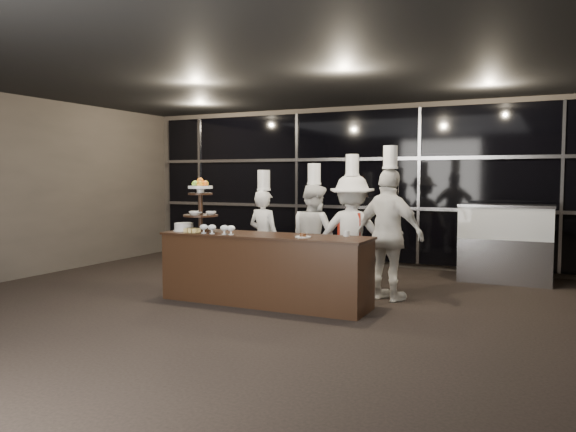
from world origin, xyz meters
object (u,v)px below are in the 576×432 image
at_px(chef_c, 352,233).
at_px(chef_d, 389,234).
at_px(layer_cake, 184,227).
at_px(chef_b, 314,236).
at_px(chef_a, 264,236).
at_px(buffet_counter, 265,269).
at_px(display_case, 506,239).
at_px(display_stand, 200,201).

relative_size(chef_c, chef_d, 0.96).
relative_size(layer_cake, chef_b, 0.16).
bearing_deg(chef_a, buffet_counter, -61.69).
bearing_deg(chef_c, chef_b, -172.64).
bearing_deg(chef_b, chef_c, 7.36).
bearing_deg(display_case, layer_cake, -142.87).
relative_size(buffet_counter, chef_a, 1.60).
relative_size(buffet_counter, layer_cake, 9.47).
distance_m(buffet_counter, chef_b, 1.19).
height_order(display_stand, chef_a, chef_a).
bearing_deg(chef_c, buffet_counter, -123.65).
bearing_deg(display_case, buffet_counter, -132.70).
bearing_deg(chef_b, chef_a, -172.07).
height_order(layer_cake, chef_d, chef_d).
distance_m(buffet_counter, display_stand, 1.33).
relative_size(buffet_counter, chef_b, 1.52).
bearing_deg(chef_b, display_stand, -137.73).
distance_m(layer_cake, display_case, 5.02).
height_order(display_case, chef_c, chef_c).
height_order(buffet_counter, chef_c, chef_c).
height_order(buffet_counter, layer_cake, layer_cake).
distance_m(display_case, chef_d, 2.47).
distance_m(buffet_counter, display_case, 4.05).
relative_size(display_stand, chef_b, 0.40).
distance_m(buffet_counter, chef_c, 1.49).
bearing_deg(display_case, chef_d, -122.28).
bearing_deg(layer_cake, chef_d, 19.41).
relative_size(layer_cake, display_case, 0.21).
bearing_deg(layer_cake, display_stand, 11.27).
bearing_deg(display_case, display_stand, -141.54).
distance_m(display_stand, chef_b, 1.75).
height_order(chef_b, chef_d, chef_d).
bearing_deg(chef_d, chef_a, 176.57).
height_order(buffet_counter, chef_b, chef_b).
bearing_deg(buffet_counter, chef_c, 56.35).
xyz_separation_m(buffet_counter, display_stand, (-1.00, -0.00, 0.87)).
xyz_separation_m(buffet_counter, chef_a, (-0.55, 1.01, 0.31)).
bearing_deg(chef_a, chef_c, 7.69).
relative_size(display_case, chef_a, 0.80).
relative_size(buffet_counter, display_case, 2.01).
xyz_separation_m(display_case, chef_d, (-1.31, -2.08, 0.22)).
bearing_deg(display_stand, chef_b, 42.27).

